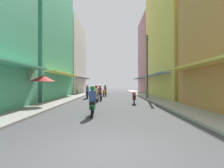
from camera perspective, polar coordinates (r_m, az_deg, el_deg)
ground_plane at (r=20.63m, az=-0.28°, el=-4.67°), size 90.41×90.41×0.00m
sidewalk_left at (r=21.22m, az=-13.30°, el=-4.38°), size 1.99×49.10×0.12m
sidewalk_right at (r=21.12m, az=12.80°, el=-4.40°), size 1.99×49.10×0.12m
building_left_mid at (r=22.71m, az=-23.86°, el=15.33°), size 7.05×10.98×15.38m
building_left_far at (r=33.85m, az=-15.20°, el=8.20°), size 7.05×11.90×13.07m
building_right_mid at (r=24.67m, az=21.25°, el=14.24°), size 7.05×13.56×15.52m
building_right_far at (r=35.30m, az=14.52°, el=9.04°), size 7.05×8.70×14.50m
motorbike_black at (r=31.25m, az=-2.25°, el=-1.82°), size 0.55×1.81×1.58m
motorbike_blue at (r=19.98m, az=-8.23°, el=-2.80°), size 0.63×1.79×1.58m
motorbike_orange at (r=23.52m, az=-2.44°, el=-2.88°), size 0.70×1.76×0.96m
motorbike_green at (r=9.12m, az=-6.47°, el=-6.05°), size 0.55×1.81×1.58m
motorbike_white at (r=17.48m, az=-4.18°, el=-3.19°), size 0.74×1.75×1.58m
motorbike_red at (r=14.56m, az=7.35°, el=-4.61°), size 0.55×1.81×0.96m
motorbike_silver at (r=15.07m, az=-5.31°, el=-3.69°), size 0.55×1.81×1.58m
pedestrian_far at (r=27.27m, az=-11.51°, el=-1.80°), size 0.34×0.34×1.66m
vendor_umbrella at (r=13.58m, az=-22.01°, el=1.73°), size 1.82×1.82×2.31m
utility_pole at (r=19.58m, az=11.58°, el=5.76°), size 0.20×1.20×7.13m
street_sign_no_entry at (r=18.04m, az=12.17°, el=0.13°), size 0.07×0.60×2.65m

